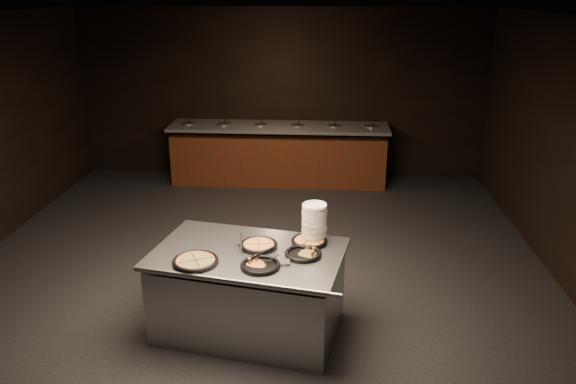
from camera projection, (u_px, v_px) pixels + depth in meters
name	position (u px, v px, depth m)	size (l,w,h in m)	color
room	(250.00, 162.00, 5.95)	(7.02, 8.02, 2.92)	black
salad_bar	(279.00, 158.00, 9.63)	(3.70, 0.83, 1.18)	#602816
serving_counter	(249.00, 293.00, 5.44)	(1.95, 1.46, 0.85)	#A6A9AD
plate_stack	(314.00, 222.00, 5.48)	(0.24, 0.24, 0.37)	white
pan_veggie_whole	(195.00, 261.00, 5.07)	(0.42, 0.42, 0.04)	black
pan_cheese_whole	(259.00, 245.00, 5.38)	(0.37, 0.37, 0.04)	black
pan_cheese_slices_a	(309.00, 241.00, 5.47)	(0.35, 0.35, 0.04)	black
pan_cheese_slices_b	(260.00, 265.00, 4.99)	(0.36, 0.36, 0.04)	black
pan_veggie_slices	(303.00, 254.00, 5.21)	(0.35, 0.35, 0.04)	black
server_left	(241.00, 242.00, 5.33)	(0.11, 0.30, 0.15)	#A6A9AD
server_right	(269.00, 255.00, 5.03)	(0.35, 0.11, 0.17)	#A6A9AD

